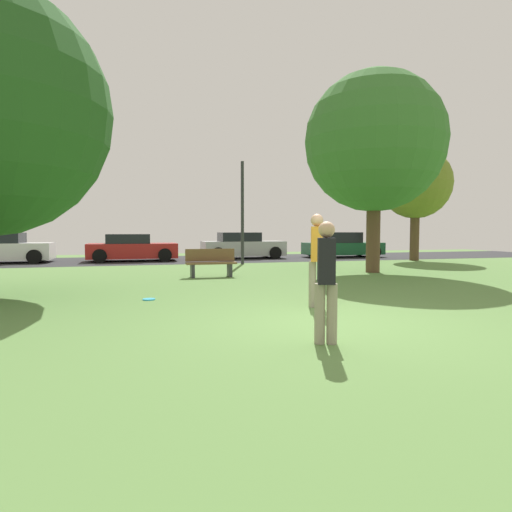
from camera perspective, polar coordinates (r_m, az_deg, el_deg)
name	(u,v)px	position (r m, az deg, el deg)	size (l,w,h in m)	color
ground_plane	(330,323)	(7.20, 9.72, -8.68)	(44.00, 44.00, 0.00)	#5B8442
road_strip	(195,259)	(22.61, -7.96, -0.43)	(44.00, 6.40, 0.01)	#28282B
maple_tree_far	(416,184)	(23.10, 20.22, 8.90)	(3.48, 3.48, 5.57)	brown
maple_tree_near	(375,142)	(16.30, 15.30, 14.20)	(4.91, 4.91, 7.06)	brown
person_thrower	(317,255)	(8.49, 7.97, 0.11)	(0.32, 0.38, 1.82)	gray
person_catcher	(326,277)	(5.78, 9.19, -2.73)	(0.32, 0.38, 1.62)	gray
frisbee_disc	(149,299)	(9.68, -13.87, -5.53)	(0.27, 0.27, 0.03)	#2DB2E0
parked_car_white	(3,249)	(22.99, -30.23, 0.81)	(4.07, 2.07, 1.39)	white
parked_car_red	(132,248)	(21.99, -15.97, 0.96)	(4.19, 2.12, 1.31)	#B21E1E
parked_car_silver	(242,246)	(23.20, -1.82, 1.29)	(4.31, 2.08, 1.38)	#B7B7BC
parked_car_green	(342,246)	(24.79, 11.21, 1.33)	(4.32, 2.00, 1.39)	#195633
park_bench	(211,263)	(14.00, -5.94, -0.86)	(1.60, 0.45, 0.90)	brown
street_lamp_post	(242,213)	(19.13, -1.80, 5.65)	(0.14, 0.14, 4.50)	#2D2D33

